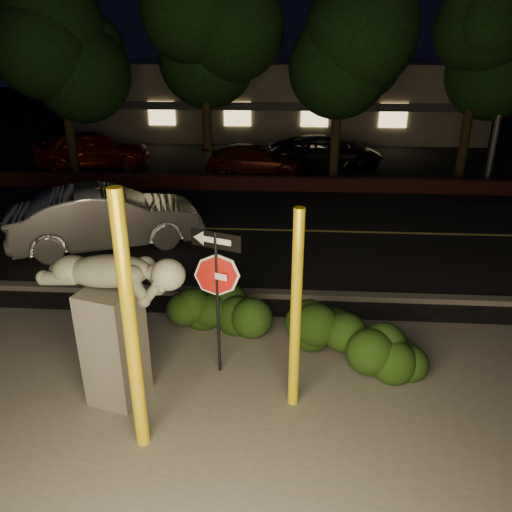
{
  "coord_description": "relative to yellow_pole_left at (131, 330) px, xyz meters",
  "views": [
    {
      "loc": [
        0.77,
        -6.65,
        5.06
      ],
      "look_at": [
        0.23,
        1.37,
        1.6
      ],
      "focal_mm": 35.0,
      "sensor_mm": 36.0,
      "label": 1
    }
  ],
  "objects": [
    {
      "name": "sculpture",
      "position": [
        -0.57,
        0.91,
        -0.27
      ],
      "size": [
        2.31,
        1.2,
        2.48
      ],
      "rotation": [
        0.0,
        0.0,
        -0.29
      ],
      "color": "#4C4944",
      "rests_on": "ground"
    },
    {
      "name": "building",
      "position": [
        1.12,
        26.48,
        0.2
      ],
      "size": [
        22.0,
        10.2,
        4.0
      ],
      "color": "#6E6358",
      "rests_on": "ground"
    },
    {
      "name": "tree_far_c",
      "position": [
        3.62,
        14.29,
        3.86
      ],
      "size": [
        4.8,
        4.8,
        7.84
      ],
      "color": "black",
      "rests_on": "ground"
    },
    {
      "name": "hedge_far_right",
      "position": [
        3.65,
        1.81,
        -1.32
      ],
      "size": [
        1.54,
        1.16,
        0.96
      ],
      "primitive_type": "ellipsoid",
      "rotation": [
        0.0,
        0.0,
        -0.23
      ],
      "color": "black",
      "rests_on": "ground"
    },
    {
      "name": "tree_far_b",
      "position": [
        -1.38,
        14.69,
        4.25
      ],
      "size": [
        5.2,
        5.2,
        8.41
      ],
      "color": "black",
      "rests_on": "ground"
    },
    {
      "name": "curb",
      "position": [
        1.12,
        4.39,
        -1.74
      ],
      "size": [
        80.0,
        0.25,
        0.12
      ],
      "primitive_type": "cube",
      "color": "#4C4944",
      "rests_on": "ground"
    },
    {
      "name": "tree_far_d",
      "position": [
        8.62,
        14.79,
        3.61
      ],
      "size": [
        4.4,
        4.4,
        7.42
      ],
      "color": "black",
      "rests_on": "ground"
    },
    {
      "name": "brick_wall",
      "position": [
        1.12,
        12.79,
        -1.55
      ],
      "size": [
        40.0,
        0.35,
        0.5
      ],
      "primitive_type": "cube",
      "color": "#471816",
      "rests_on": "ground"
    },
    {
      "name": "silver_sedan",
      "position": [
        -2.86,
        7.0,
        -1.0
      ],
      "size": [
        5.15,
        3.44,
        1.6
      ],
      "primitive_type": "imported",
      "rotation": [
        0.0,
        0.0,
        1.97
      ],
      "color": "#ADADB2",
      "rests_on": "ground"
    },
    {
      "name": "parked_car_red",
      "position": [
        -6.58,
        15.85,
        -0.99
      ],
      "size": [
        5.08,
        3.06,
        1.62
      ],
      "primitive_type": "imported",
      "rotation": [
        0.0,
        0.0,
        1.83
      ],
      "color": "maroon",
      "rests_on": "ground"
    },
    {
      "name": "yellow_pole_right",
      "position": [
        2.04,
        0.96,
        -0.25
      ],
      "size": [
        0.16,
        0.16,
        3.11
      ],
      "primitive_type": "cylinder",
      "color": "gold",
      "rests_on": "ground"
    },
    {
      "name": "patio",
      "position": [
        1.12,
        0.49,
        -1.79
      ],
      "size": [
        14.0,
        6.0,
        0.02
      ],
      "primitive_type": "cube",
      "color": "#4C4944",
      "rests_on": "ground"
    },
    {
      "name": "signpost",
      "position": [
        0.83,
        1.68,
        -0.04
      ],
      "size": [
        0.79,
        0.32,
        2.48
      ],
      "rotation": [
        0.0,
        0.0,
        -0.36
      ],
      "color": "black",
      "rests_on": "ground"
    },
    {
      "name": "road",
      "position": [
        1.12,
        8.49,
        -1.8
      ],
      "size": [
        80.0,
        8.0,
        0.01
      ],
      "primitive_type": "cube",
      "color": "black",
      "rests_on": "ground"
    },
    {
      "name": "hedge_right",
      "position": [
        2.69,
        2.32,
        -1.21
      ],
      "size": [
        1.85,
        1.03,
        1.19
      ],
      "primitive_type": "ellipsoid",
      "rotation": [
        0.0,
        0.0,
        0.03
      ],
      "color": "black",
      "rests_on": "ground"
    },
    {
      "name": "parked_car_darkred",
      "position": [
        0.49,
        15.11,
        -1.2
      ],
      "size": [
        4.19,
        1.78,
        1.2
      ],
      "primitive_type": "imported",
      "rotation": [
        0.0,
        0.0,
        1.55
      ],
      "color": "#3C1009",
      "rests_on": "ground"
    },
    {
      "name": "lane_marking",
      "position": [
        1.12,
        8.49,
        -1.78
      ],
      "size": [
        80.0,
        0.12,
        0.0
      ],
      "primitive_type": "cube",
      "color": "#BBB54A",
      "rests_on": "road"
    },
    {
      "name": "ground",
      "position": [
        1.12,
        11.49,
        -1.8
      ],
      "size": [
        90.0,
        90.0,
        0.0
      ],
      "primitive_type": "plane",
      "color": "black",
      "rests_on": "ground"
    },
    {
      "name": "parking_lot",
      "position": [
        1.12,
        18.49,
        -1.8
      ],
      "size": [
        40.0,
        12.0,
        0.01
      ],
      "primitive_type": "cube",
      "color": "black",
      "rests_on": "ground"
    },
    {
      "name": "hedge_center",
      "position": [
        0.68,
        3.05,
        -1.28
      ],
      "size": [
        2.23,
        1.7,
        1.05
      ],
      "primitive_type": "ellipsoid",
      "rotation": [
        0.0,
        0.0,
        0.43
      ],
      "color": "black",
      "rests_on": "ground"
    },
    {
      "name": "yellow_pole_left",
      "position": [
        0.0,
        0.0,
        0.0
      ],
      "size": [
        0.18,
        0.18,
        3.61
      ],
      "primitive_type": "cylinder",
      "color": "gold",
      "rests_on": "ground"
    },
    {
      "name": "tree_far_a",
      "position": [
        -6.88,
        14.49,
        3.54
      ],
      "size": [
        4.6,
        4.6,
        7.43
      ],
      "color": "black",
      "rests_on": "ground"
    },
    {
      "name": "parked_car_dark",
      "position": [
        3.44,
        16.63,
        -1.13
      ],
      "size": [
        5.08,
        2.72,
        1.36
      ],
      "primitive_type": "imported",
      "rotation": [
        0.0,
        0.0,
        1.67
      ],
      "color": "black",
      "rests_on": "ground"
    }
  ]
}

